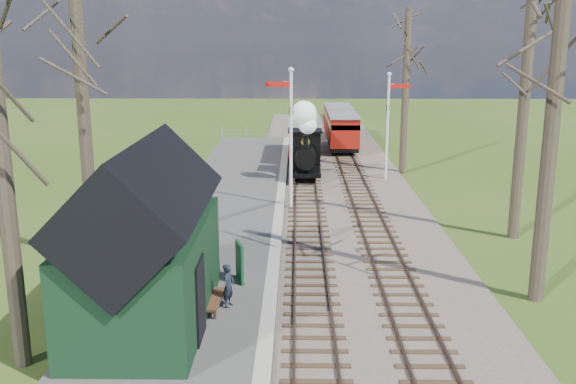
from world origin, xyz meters
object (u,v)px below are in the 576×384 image
object	(u,v)px
locomotive	(305,145)
person	(228,286)
station_shed	(145,245)
semaphore_far	(389,118)
semaphore_near	(289,128)
red_carriage_b	(338,121)
bench	(209,293)
sign_board	(240,262)
red_carriage_a	(343,131)
coach	(304,137)

from	to	relation	value
locomotive	person	xyz separation A→B (m)	(-2.30, -17.07, -1.13)
locomotive	person	bearing A→B (deg)	-97.66
person	locomotive	bearing A→B (deg)	9.86
station_shed	semaphore_far	world-z (taller)	semaphore_far
station_shed	locomotive	world-z (taller)	station_shed
semaphore_near	semaphore_far	distance (m)	7.91
red_carriage_b	bench	bearing A→B (deg)	-99.83
sign_board	person	size ratio (longest dim) A/B	0.99
semaphore_near	locomotive	xyz separation A→B (m)	(0.76, 6.00, -1.68)
semaphore_far	red_carriage_a	distance (m)	9.08
red_carriage_a	bench	xyz separation A→B (m)	(-5.44, -25.89, -0.80)
coach	person	bearing A→B (deg)	-95.70
red_carriage_b	semaphore_far	bearing A→B (deg)	-82.88
station_shed	bench	world-z (taller)	station_shed
sign_board	semaphore_near	bearing A→B (deg)	81.39
semaphore_near	red_carriage_b	xyz separation A→B (m)	(3.37, 20.20, -2.20)
locomotive	red_carriage_a	size ratio (longest dim) A/B	0.87
station_shed	red_carriage_a	distance (m)	27.59
semaphore_far	coach	xyz separation A→B (m)	(-4.37, 6.06, -1.93)
semaphore_near	bench	distance (m)	11.77
coach	sign_board	xyz separation A→B (m)	(-2.16, -21.23, -0.62)
station_shed	sign_board	distance (m)	3.84
locomotive	sign_board	size ratio (longest dim) A/B	3.47
red_carriage_b	person	distance (m)	31.66
locomotive	red_carriage_b	xyz separation A→B (m)	(2.61, 14.20, -0.51)
red_carriage_a	red_carriage_b	distance (m)	5.50
red_carriage_a	person	bearing A→B (deg)	-100.79
station_shed	person	bearing A→B (deg)	25.08
locomotive	red_carriage_b	world-z (taller)	locomotive
semaphore_far	bench	bearing A→B (deg)	-112.75
semaphore_near	locomotive	size ratio (longest dim) A/B	1.49
coach	red_carriage_a	distance (m)	3.70
coach	sign_board	distance (m)	21.35
person	bench	bearing A→B (deg)	120.24
semaphore_near	semaphore_far	size ratio (longest dim) A/B	1.09
red_carriage_b	sign_board	world-z (taller)	red_carriage_b
semaphore_near	red_carriage_b	world-z (taller)	semaphore_near
semaphore_far	bench	xyz separation A→B (m)	(-7.21, -17.19, -2.72)
sign_board	bench	size ratio (longest dim) A/B	0.74
semaphore_near	locomotive	bearing A→B (deg)	82.81
person	sign_board	bearing A→B (deg)	12.97
semaphore_near	person	size ratio (longest dim) A/B	5.11
station_shed	semaphore_far	bearing A→B (deg)	64.28
semaphore_far	bench	world-z (taller)	semaphore_far
semaphore_far	locomotive	world-z (taller)	semaphore_far
semaphore_far	sign_board	distance (m)	16.72
station_shed	sign_board	xyz separation A→B (m)	(2.14, 2.83, -1.47)
coach	bench	distance (m)	23.44
station_shed	bench	xyz separation A→B (m)	(1.46, 0.81, -1.64)
semaphore_near	coach	xyz separation A→B (m)	(0.77, 12.06, -2.20)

